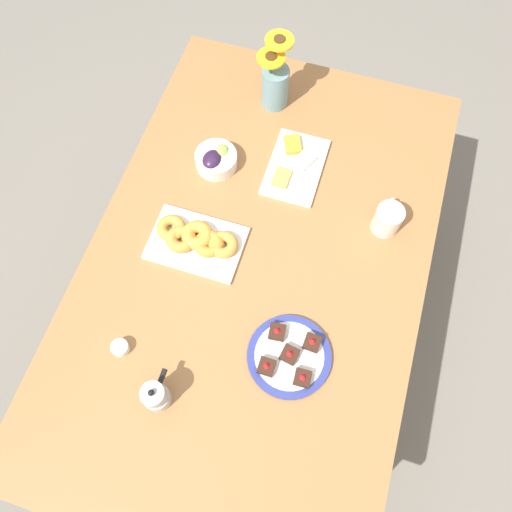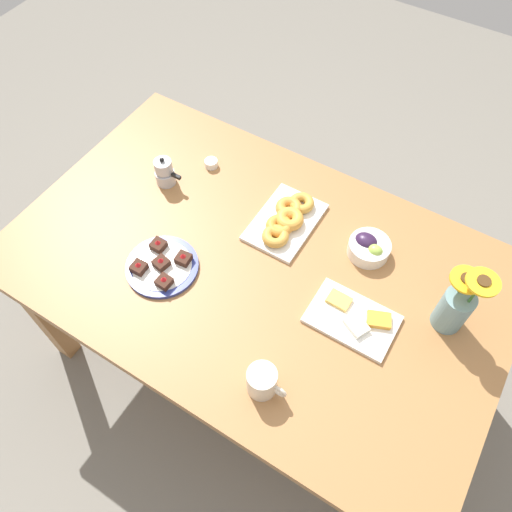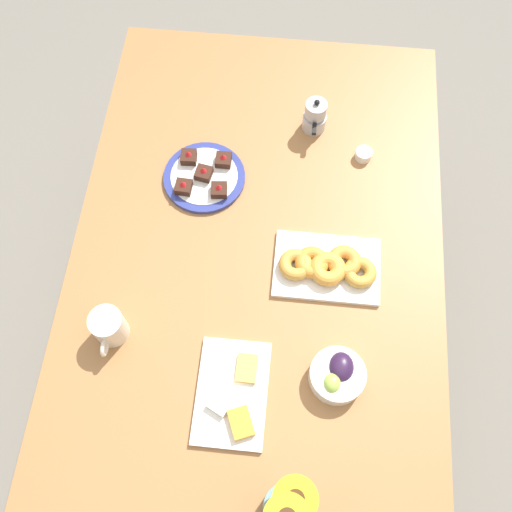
{
  "view_description": "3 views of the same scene",
  "coord_description": "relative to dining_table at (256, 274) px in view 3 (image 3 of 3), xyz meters",
  "views": [
    {
      "loc": [
        -0.55,
        -0.17,
        2.11
      ],
      "look_at": [
        0.0,
        0.0,
        0.78
      ],
      "focal_mm": 35.0,
      "sensor_mm": 36.0,
      "label": 1
    },
    {
      "loc": [
        0.46,
        -0.74,
        2.09
      ],
      "look_at": [
        0.0,
        0.0,
        0.78
      ],
      "focal_mm": 35.0,
      "sensor_mm": 36.0,
      "label": 2
    },
    {
      "loc": [
        0.61,
        0.06,
        2.13
      ],
      "look_at": [
        0.0,
        0.0,
        0.78
      ],
      "focal_mm": 40.0,
      "sensor_mm": 36.0,
      "label": 3
    }
  ],
  "objects": [
    {
      "name": "ground_plane",
      "position": [
        0.0,
        0.0,
        -0.65
      ],
      "size": [
        6.0,
        6.0,
        0.0
      ],
      "primitive_type": "plane",
      "color": "slate"
    },
    {
      "name": "dining_table",
      "position": [
        0.0,
        0.0,
        0.0
      ],
      "size": [
        1.6,
        1.0,
        0.74
      ],
      "color": "#9E6B3D",
      "rests_on": "ground_plane"
    },
    {
      "name": "coffee_mug",
      "position": [
        0.23,
        -0.34,
        0.13
      ],
      "size": [
        0.12,
        0.08,
        0.1
      ],
      "color": "silver",
      "rests_on": "dining_table"
    },
    {
      "name": "grape_bowl",
      "position": [
        0.29,
        0.23,
        0.12
      ],
      "size": [
        0.14,
        0.14,
        0.07
      ],
      "color": "white",
      "rests_on": "dining_table"
    },
    {
      "name": "cheese_platter",
      "position": [
        0.36,
        -0.02,
        0.1
      ],
      "size": [
        0.26,
        0.17,
        0.03
      ],
      "color": "white",
      "rests_on": "dining_table"
    },
    {
      "name": "croissant_platter",
      "position": [
        0.01,
        0.19,
        0.11
      ],
      "size": [
        0.19,
        0.28,
        0.05
      ],
      "color": "white",
      "rests_on": "dining_table"
    },
    {
      "name": "jam_cup_honey",
      "position": [
        -0.36,
        0.28,
        0.1
      ],
      "size": [
        0.05,
        0.05,
        0.03
      ],
      "color": "white",
      "rests_on": "dining_table"
    },
    {
      "name": "dessert_plate",
      "position": [
        -0.25,
        -0.17,
        0.1
      ],
      "size": [
        0.23,
        0.23,
        0.05
      ],
      "color": "navy",
      "rests_on": "dining_table"
    },
    {
      "name": "flower_vase",
      "position": [
        0.59,
        0.12,
        0.18
      ],
      "size": [
        0.12,
        0.11,
        0.26
      ],
      "color": "#6B939E",
      "rests_on": "dining_table"
    },
    {
      "name": "moka_pot",
      "position": [
        -0.46,
        0.13,
        0.13
      ],
      "size": [
        0.11,
        0.07,
        0.12
      ],
      "color": "#B7B7BC",
      "rests_on": "dining_table"
    }
  ]
}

